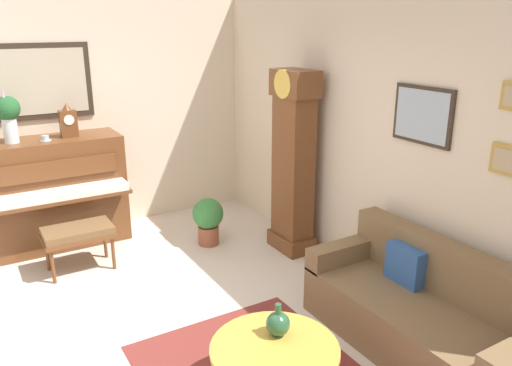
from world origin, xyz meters
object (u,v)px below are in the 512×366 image
at_px(piano, 59,192).
at_px(piano_bench, 78,234).
at_px(flower_vase, 8,114).
at_px(grandfather_clock, 293,168).
at_px(teacup, 45,139).
at_px(couch, 423,313).
at_px(potted_plant, 208,218).
at_px(coffee_table, 275,351).
at_px(green_jug, 278,324).
at_px(mantel_clock, 68,122).

bearing_deg(piano, piano_bench, 1.25).
bearing_deg(flower_vase, piano, 90.35).
xyz_separation_m(grandfather_clock, flower_vase, (-1.49, -2.61, 0.61)).
bearing_deg(teacup, grandfather_clock, 58.40).
distance_m(couch, teacup, 4.17).
bearing_deg(piano_bench, couch, 36.24).
height_order(grandfather_clock, potted_plant, grandfather_clock).
bearing_deg(coffee_table, green_jug, 138.56).
bearing_deg(green_jug, mantel_clock, -169.14).
relative_size(piano, teacup, 12.41).
bearing_deg(coffee_table, grandfather_clock, 142.59).
xyz_separation_m(mantel_clock, potted_plant, (0.89, 1.26, -1.11)).
height_order(green_jug, potted_plant, green_jug).
xyz_separation_m(couch, mantel_clock, (-3.54, -1.85, 1.12)).
xyz_separation_m(piano_bench, green_jug, (2.52, 0.81, 0.09)).
xyz_separation_m(piano_bench, grandfather_clock, (0.70, 2.19, 0.56)).
bearing_deg(coffee_table, potted_plant, 164.20).
bearing_deg(piano_bench, mantel_clock, 167.73).
xyz_separation_m(grandfather_clock, teacup, (-1.41, -2.29, 0.32)).
xyz_separation_m(mantel_clock, teacup, (0.08, -0.27, -0.15)).
relative_size(couch, teacup, 16.38).
relative_size(piano_bench, green_jug, 2.92).
relative_size(flower_vase, green_jug, 2.42).
bearing_deg(teacup, piano_bench, 7.75).
bearing_deg(mantel_clock, green_jug, 10.86).
height_order(mantel_clock, potted_plant, mantel_clock).
bearing_deg(piano, teacup, -44.21).
height_order(flower_vase, green_jug, flower_vase).
distance_m(couch, green_jug, 1.25).
distance_m(piano, potted_plant, 1.73).
height_order(piano_bench, green_jug, green_jug).
relative_size(flower_vase, teacup, 5.00).
height_order(mantel_clock, green_jug, mantel_clock).
bearing_deg(teacup, mantel_clock, 106.34).
bearing_deg(coffee_table, teacup, -166.40).
xyz_separation_m(grandfather_clock, coffee_table, (1.94, -1.48, -0.58)).
distance_m(grandfather_clock, teacup, 2.71).
bearing_deg(teacup, couch, 31.40).
height_order(piano, mantel_clock, mantel_clock).
relative_size(piano, flower_vase, 2.48).
distance_m(coffee_table, mantel_clock, 3.62).
bearing_deg(couch, green_jug, -100.74).
relative_size(green_jug, potted_plant, 0.43).
height_order(teacup, green_jug, teacup).
bearing_deg(piano, mantel_clock, 89.11).
xyz_separation_m(couch, green_jug, (-0.23, -1.21, 0.18)).
relative_size(piano_bench, teacup, 6.03).
distance_m(coffee_table, potted_plant, 2.63).
distance_m(piano, couch, 4.10).
xyz_separation_m(piano, couch, (3.55, 2.04, -0.32)).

